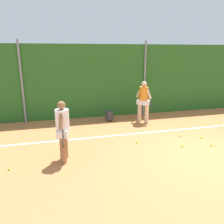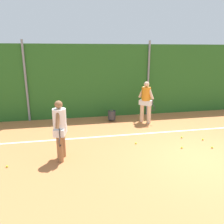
# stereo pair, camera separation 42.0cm
# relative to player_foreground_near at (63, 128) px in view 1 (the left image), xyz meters

# --- Properties ---
(ground_plane) EXTENTS (31.08, 31.08, 0.00)m
(ground_plane) POSITION_rel_player_foreground_near_xyz_m (4.25, 0.74, -1.03)
(ground_plane) COLOR #C67542
(hedge_fence_backdrop) EXTENTS (20.20, 0.25, 3.51)m
(hedge_fence_backdrop) POSITION_rel_player_foreground_near_xyz_m (4.25, 4.44, 0.73)
(hedge_fence_backdrop) COLOR #286023
(hedge_fence_backdrop) RESTS_ON ground_plane
(fence_post_left) EXTENTS (0.10, 0.10, 3.69)m
(fence_post_left) POSITION_rel_player_foreground_near_xyz_m (-1.58, 4.26, 0.82)
(fence_post_left) COLOR gray
(fence_post_left) RESTS_ON ground_plane
(fence_post_center) EXTENTS (0.10, 0.10, 3.69)m
(fence_post_center) POSITION_rel_player_foreground_near_xyz_m (4.25, 4.26, 0.82)
(fence_post_center) COLOR gray
(fence_post_center) RESTS_ON ground_plane
(court_baseline_paint) EXTENTS (14.76, 0.10, 0.01)m
(court_baseline_paint) POSITION_rel_player_foreground_near_xyz_m (4.25, 1.59, -1.02)
(court_baseline_paint) COLOR white
(court_baseline_paint) RESTS_ON ground_plane
(player_foreground_near) EXTENTS (0.41, 0.83, 1.83)m
(player_foreground_near) POSITION_rel_player_foreground_near_xyz_m (0.00, 0.00, 0.00)
(player_foreground_near) COLOR #8C603D
(player_foreground_near) RESTS_ON ground_plane
(player_midcourt) EXTENTS (0.65, 0.65, 1.89)m
(player_midcourt) POSITION_rel_player_foreground_near_xyz_m (3.71, 2.97, 0.04)
(player_midcourt) COLOR beige
(player_midcourt) RESTS_ON ground_plane
(ball_hopper) EXTENTS (0.36, 0.36, 0.51)m
(ball_hopper) POSITION_rel_player_foreground_near_xyz_m (2.23, 3.48, -0.74)
(ball_hopper) COLOR #2D2D33
(ball_hopper) RESTS_ON ground_plane
(tennis_ball_0) EXTENTS (0.07, 0.07, 0.07)m
(tennis_ball_0) POSITION_rel_player_foreground_near_xyz_m (3.98, 0.00, -0.99)
(tennis_ball_0) COLOR #CCDB33
(tennis_ball_0) RESTS_ON ground_plane
(tennis_ball_1) EXTENTS (0.07, 0.07, 0.07)m
(tennis_ball_1) POSITION_rel_player_foreground_near_xyz_m (6.73, 1.44, -0.99)
(tennis_ball_1) COLOR #CCDB33
(tennis_ball_1) RESTS_ON ground_plane
(tennis_ball_2) EXTENTS (0.07, 0.07, 0.07)m
(tennis_ball_2) POSITION_rel_player_foreground_near_xyz_m (4.99, -0.18, -0.99)
(tennis_ball_2) COLOR #CCDB33
(tennis_ball_2) RESTS_ON ground_plane
(tennis_ball_3) EXTENTS (0.07, 0.07, 0.07)m
(tennis_ball_3) POSITION_rel_player_foreground_near_xyz_m (4.42, 0.86, -0.99)
(tennis_ball_3) COLOR #CCDB33
(tennis_ball_3) RESTS_ON ground_plane
(tennis_ball_5) EXTENTS (0.07, 0.07, 0.07)m
(tennis_ball_5) POSITION_rel_player_foreground_near_xyz_m (-1.53, -0.22, -0.99)
(tennis_ball_5) COLOR #CCDB33
(tennis_ball_5) RESTS_ON ground_plane
(tennis_ball_6) EXTENTS (0.07, 0.07, 0.07)m
(tennis_ball_6) POSITION_rel_player_foreground_near_xyz_m (-0.43, 3.85, -0.99)
(tennis_ball_6) COLOR #CCDB33
(tennis_ball_6) RESTS_ON ground_plane
(tennis_ball_7) EXTENTS (0.07, 0.07, 0.07)m
(tennis_ball_7) POSITION_rel_player_foreground_near_xyz_m (5.09, 0.52, -0.99)
(tennis_ball_7) COLOR #CCDB33
(tennis_ball_7) RESTS_ON ground_plane
(tennis_ball_8) EXTENTS (0.07, 0.07, 0.07)m
(tennis_ball_8) POSITION_rel_player_foreground_near_xyz_m (2.55, 0.66, -0.99)
(tennis_ball_8) COLOR #CCDB33
(tennis_ball_8) RESTS_ON ground_plane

